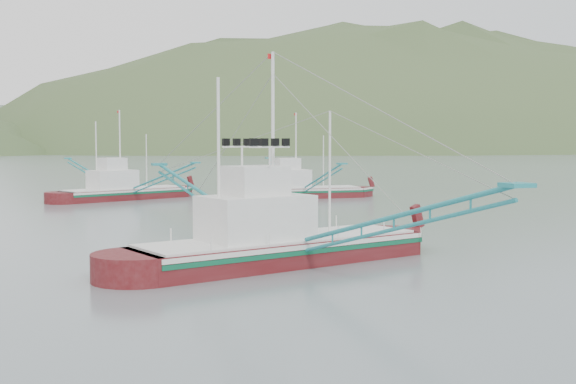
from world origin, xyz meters
name	(u,v)px	position (x,y,z in m)	size (l,w,h in m)	color
ground	(327,263)	(0.00, 0.00, 0.00)	(1200.00, 1200.00, 0.00)	slate
main_boat	(279,221)	(-2.42, 0.51, 2.17)	(15.99, 27.38, 11.33)	#4F0D10
bg_boat_right	(298,185)	(13.24, 40.20, 1.37)	(13.77, 24.74, 10.01)	#4F0D10
bg_boat_far	(123,180)	(-4.98, 44.40, 2.08)	(14.20, 23.91, 10.20)	#4F0D10
headland_right	(406,150)	(240.00, 430.00, 0.00)	(684.00, 432.00, 306.00)	#3E542B
ridge_distant	(92,150)	(30.00, 560.00, 0.00)	(960.00, 400.00, 240.00)	slate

